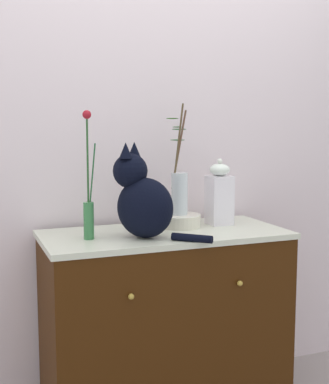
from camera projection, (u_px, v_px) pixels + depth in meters
name	position (u px, v px, depth m)	size (l,w,h in m)	color
wall_back	(141.00, 134.00, 2.63)	(4.40, 0.08, 2.60)	silver
sideboard	(165.00, 324.00, 2.43)	(1.09, 0.53, 0.87)	#371B06
cat_sitting	(142.00, 199.00, 2.24)	(0.38, 0.37, 0.40)	black
vase_slim_green	(89.00, 203.00, 2.20)	(0.06, 0.04, 0.54)	#357541
bowl_porcelain	(179.00, 221.00, 2.49)	(0.20, 0.20, 0.06)	silver
vase_glass_clear	(179.00, 188.00, 2.48)	(0.10, 0.15, 0.52)	silver
jar_lidded_porcelain	(219.00, 195.00, 2.54)	(0.11, 0.11, 0.32)	white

